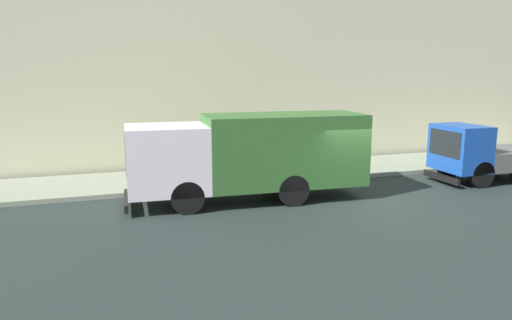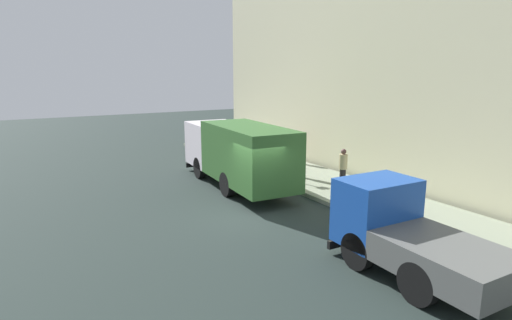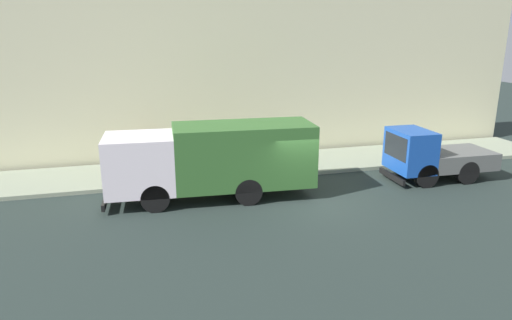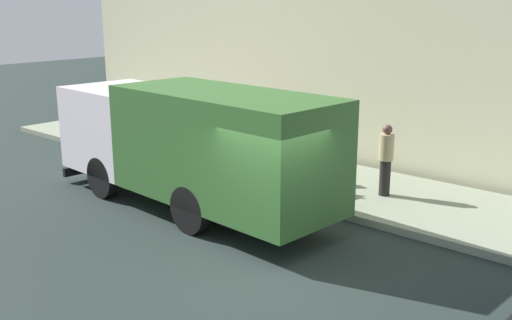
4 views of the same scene
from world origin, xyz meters
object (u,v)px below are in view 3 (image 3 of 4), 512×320
at_px(small_flatbed_truck, 431,156).
at_px(pedestrian_walking, 151,146).
at_px(pedestrian_third, 267,145).
at_px(pedestrian_standing, 214,152).
at_px(large_utility_truck, 213,158).
at_px(street_sign_post, 206,145).

bearing_deg(small_flatbed_truck, pedestrian_walking, 68.32).
xyz_separation_m(small_flatbed_truck, pedestrian_third, (3.68, 6.55, 0.02)).
height_order(pedestrian_standing, pedestrian_third, pedestrian_third).
relative_size(small_flatbed_truck, pedestrian_third, 2.66).
bearing_deg(pedestrian_standing, pedestrian_walking, 80.75).
xyz_separation_m(pedestrian_standing, pedestrian_third, (0.37, -2.62, 0.06)).
bearing_deg(pedestrian_standing, pedestrian_third, -59.38).
bearing_deg(pedestrian_walking, small_flatbed_truck, -83.42).
relative_size(large_utility_truck, small_flatbed_truck, 1.73).
bearing_deg(pedestrian_walking, street_sign_post, -111.62).
xyz_separation_m(small_flatbed_truck, pedestrian_walking, (5.04, 11.95, 0.01)).
height_order(pedestrian_walking, street_sign_post, street_sign_post).
relative_size(pedestrian_third, street_sign_post, 0.71).
xyz_separation_m(pedestrian_third, street_sign_post, (-1.41, 3.16, 0.53)).
bearing_deg(street_sign_post, pedestrian_walking, 38.93).
relative_size(small_flatbed_truck, pedestrian_standing, 2.83).
height_order(large_utility_truck, small_flatbed_truck, large_utility_truck).
distance_m(pedestrian_standing, street_sign_post, 1.32).
bearing_deg(small_flatbed_truck, pedestrian_standing, 71.34).
bearing_deg(pedestrian_third, large_utility_truck, 95.13).
bearing_deg(large_utility_truck, pedestrian_third, -39.07).
xyz_separation_m(large_utility_truck, pedestrian_standing, (3.17, -0.59, -0.61)).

